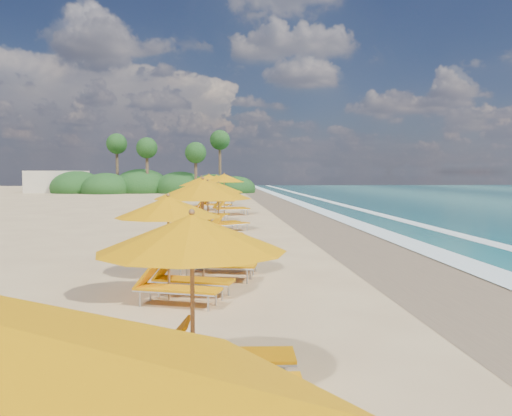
# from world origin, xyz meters

# --- Properties ---
(ground) EXTENTS (160.00, 160.00, 0.00)m
(ground) POSITION_xyz_m (0.00, 0.00, 0.00)
(ground) COLOR tan
(ground) RESTS_ON ground
(wet_sand) EXTENTS (4.00, 160.00, 0.01)m
(wet_sand) POSITION_xyz_m (4.00, 0.00, 0.01)
(wet_sand) COLOR #8A7152
(wet_sand) RESTS_ON ground
(surf_foam) EXTENTS (4.00, 160.00, 0.01)m
(surf_foam) POSITION_xyz_m (6.70, 0.00, 0.03)
(surf_foam) COLOR white
(surf_foam) RESTS_ON ground
(station_1) EXTENTS (2.46, 2.29, 2.22)m
(station_1) POSITION_xyz_m (-1.72, -14.61, 1.24)
(station_1) COLOR olive
(station_1) RESTS_ON ground
(station_2) EXTENTS (2.81, 2.75, 2.20)m
(station_2) POSITION_xyz_m (-2.42, -9.93, 1.23)
(station_2) COLOR olive
(station_2) RESTS_ON ground
(station_3) EXTENTS (3.08, 2.96, 2.53)m
(station_3) POSITION_xyz_m (-1.74, -7.55, 1.41)
(station_3) COLOR olive
(station_3) RESTS_ON ground
(station_4) EXTENTS (2.68, 2.50, 2.39)m
(station_4) POSITION_xyz_m (-1.70, -2.28, 1.34)
(station_4) COLOR olive
(station_4) RESTS_ON ground
(station_5) EXTENTS (2.95, 2.95, 2.22)m
(station_5) POSITION_xyz_m (-1.32, 2.61, 1.24)
(station_5) COLOR olive
(station_5) RESTS_ON ground
(station_6) EXTENTS (3.08, 3.00, 2.45)m
(station_6) POSITION_xyz_m (-2.18, 6.93, 1.37)
(station_6) COLOR olive
(station_6) RESTS_ON ground
(station_7) EXTENTS (3.17, 3.04, 2.59)m
(station_7) POSITION_xyz_m (-0.88, 11.23, 1.45)
(station_7) COLOR olive
(station_7) RESTS_ON ground
(station_8) EXTENTS (3.21, 3.13, 2.54)m
(station_8) POSITION_xyz_m (-1.87, 15.02, 1.42)
(station_8) COLOR olive
(station_8) RESTS_ON ground
(station_9) EXTENTS (2.73, 2.54, 2.45)m
(station_9) POSITION_xyz_m (-1.33, 19.88, 1.37)
(station_9) COLOR olive
(station_9) RESTS_ON ground
(treeline) EXTENTS (25.80, 8.80, 9.74)m
(treeline) POSITION_xyz_m (-9.94, 45.51, 1.00)
(treeline) COLOR #163D14
(treeline) RESTS_ON ground
(beach_building) EXTENTS (7.00, 5.00, 2.80)m
(beach_building) POSITION_xyz_m (-22.00, 48.00, 1.40)
(beach_building) COLOR beige
(beach_building) RESTS_ON ground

